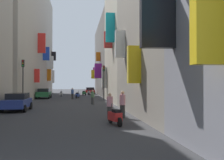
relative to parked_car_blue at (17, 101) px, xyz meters
The scene contains 20 objects.
ground_plane 12.17m from the parked_car_blue, 72.21° to the left, with size 140.00×140.00×0.00m, color #2D2D30.
building_left_mid_c 19.40m from the parked_car_blue, 104.39° to the left, with size 7.13×21.81×19.32m.
building_left_far 36.06m from the parked_car_blue, 97.05° to the left, with size 7.33×13.96×20.08m.
building_right_mid_a 13.41m from the parked_car_blue, 18.41° to the right, with size 6.80×14.67×12.07m.
building_right_mid_b 17.34m from the parked_car_blue, 40.71° to the left, with size 6.93×13.27×17.31m.
building_right_mid_c 32.00m from the parked_car_blue, 68.12° to the left, with size 7.18×24.85×13.84m.
parked_car_blue is the anchor object (origin of this frame).
parked_car_green 18.28m from the parked_car_blue, 90.76° to the left, with size 1.98×4.17×1.48m.
parked_car_red 34.07m from the parked_car_blue, 77.75° to the left, with size 2.00×4.30×1.41m.
scooter_silver 29.84m from the parked_car_blue, 76.79° to the left, with size 0.52×1.80×1.13m.
scooter_green 27.73m from the parked_car_blue, 77.72° to the left, with size 0.73×1.93×1.13m.
scooter_blue 19.00m from the parked_car_blue, 75.54° to the left, with size 0.68×1.78×1.13m.
scooter_red 10.82m from the parked_car_blue, 50.23° to the right, with size 0.69×1.77×1.13m.
scooter_white 23.81m from the parked_car_blue, 85.31° to the left, with size 0.53×1.78×1.13m.
pedestrian_crossing 16.71m from the parked_car_blue, 76.05° to the left, with size 0.48×0.48×1.57m.
pedestrian_near_left 9.57m from the parked_car_blue, 35.71° to the right, with size 0.53×0.53×1.75m.
pedestrian_near_right 9.11m from the parked_car_blue, 40.71° to the right, with size 0.53×0.53×1.63m.
pedestrian_mid_street 8.78m from the parked_car_blue, 43.02° to the left, with size 0.47×0.47×1.54m.
traffic_light_near_corner 15.64m from the parked_car_blue, 57.68° to the left, with size 0.26×0.34×4.62m.
traffic_light_far_corner 7.13m from the parked_car_blue, 97.84° to the left, with size 0.26×0.34×4.73m.
Camera 1 is at (1.30, -4.16, 2.24)m, focal length 42.99 mm.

